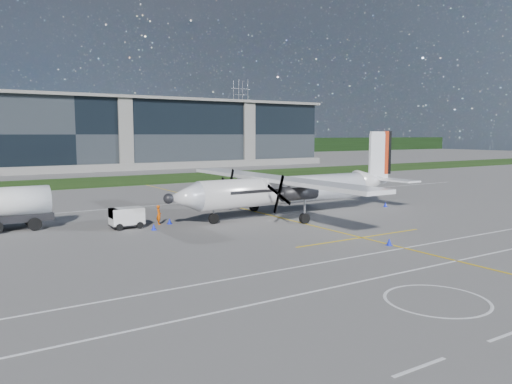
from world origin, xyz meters
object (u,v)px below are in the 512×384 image
(baggage_tug, at_px, (127,218))
(safety_cone_nose_stbd, at_px, (170,221))
(turboprop_aircraft, at_px, (294,173))
(safety_cone_tail, at_px, (385,204))
(safety_cone_fwd, at_px, (154,227))
(ground_crew_person, at_px, (159,213))
(safety_cone_portwing, at_px, (389,242))
(pylon_east, at_px, (241,116))

(baggage_tug, height_order, safety_cone_nose_stbd, baggage_tug)
(baggage_tug, xyz_separation_m, safety_cone_nose_stbd, (3.64, -0.07, -0.58))
(turboprop_aircraft, relative_size, safety_cone_tail, 52.47)
(baggage_tug, bearing_deg, safety_cone_fwd, -51.25)
(turboprop_aircraft, xyz_separation_m, safety_cone_tail, (11.35, -0.74, -3.69))
(ground_crew_person, height_order, safety_cone_tail, ground_crew_person)
(baggage_tug, height_order, safety_cone_fwd, baggage_tug)
(ground_crew_person, bearing_deg, safety_cone_portwing, -139.72)
(safety_cone_nose_stbd, xyz_separation_m, safety_cone_fwd, (-2.10, -1.84, 0.00))
(safety_cone_fwd, bearing_deg, safety_cone_tail, -1.89)
(safety_cone_portwing, bearing_deg, safety_cone_nose_stbd, 121.19)
(turboprop_aircraft, height_order, safety_cone_nose_stbd, turboprop_aircraft)
(pylon_east, xyz_separation_m, baggage_tug, (-95.36, -143.14, -14.17))
(ground_crew_person, bearing_deg, baggage_tug, 101.80)
(safety_cone_nose_stbd, bearing_deg, ground_crew_person, 160.80)
(baggage_tug, distance_m, safety_cone_tail, 26.76)
(safety_cone_nose_stbd, relative_size, safety_cone_portwing, 1.00)
(safety_cone_portwing, bearing_deg, baggage_tug, 129.82)
(turboprop_aircraft, bearing_deg, ground_crew_person, 169.87)
(pylon_east, xyz_separation_m, safety_cone_portwing, (-82.23, -158.88, -14.75))
(turboprop_aircraft, bearing_deg, safety_cone_tail, -3.71)
(safety_cone_portwing, bearing_deg, safety_cone_fwd, 129.97)
(turboprop_aircraft, xyz_separation_m, safety_cone_portwing, (-2.13, -13.73, -3.69))
(pylon_east, distance_m, turboprop_aircraft, 166.15)
(ground_crew_person, relative_size, safety_cone_portwing, 3.77)
(ground_crew_person, distance_m, safety_cone_fwd, 2.58)
(safety_cone_nose_stbd, relative_size, safety_cone_tail, 1.00)
(turboprop_aircraft, height_order, safety_cone_portwing, turboprop_aircraft)
(pylon_east, bearing_deg, safety_cone_portwing, -117.36)
(safety_cone_tail, xyz_separation_m, safety_cone_portwing, (-13.48, -13.00, 0.00))
(baggage_tug, bearing_deg, safety_cone_tail, -5.89)
(pylon_east, distance_m, safety_cone_tail, 161.94)
(ground_crew_person, xyz_separation_m, safety_cone_nose_stbd, (0.83, -0.29, -0.69))
(baggage_tug, bearing_deg, ground_crew_person, 4.40)
(safety_cone_nose_stbd, relative_size, safety_cone_fwd, 1.00)
(ground_crew_person, distance_m, safety_cone_tail, 23.99)
(ground_crew_person, bearing_deg, safety_cone_fwd, 156.64)
(safety_cone_tail, height_order, safety_cone_portwing, same)
(turboprop_aircraft, xyz_separation_m, baggage_tug, (-15.26, 2.01, -3.11))
(safety_cone_fwd, bearing_deg, safety_cone_nose_stbd, 41.24)
(pylon_east, height_order, safety_cone_portwing, pylon_east)
(pylon_east, distance_m, safety_cone_nose_stbd, 170.70)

